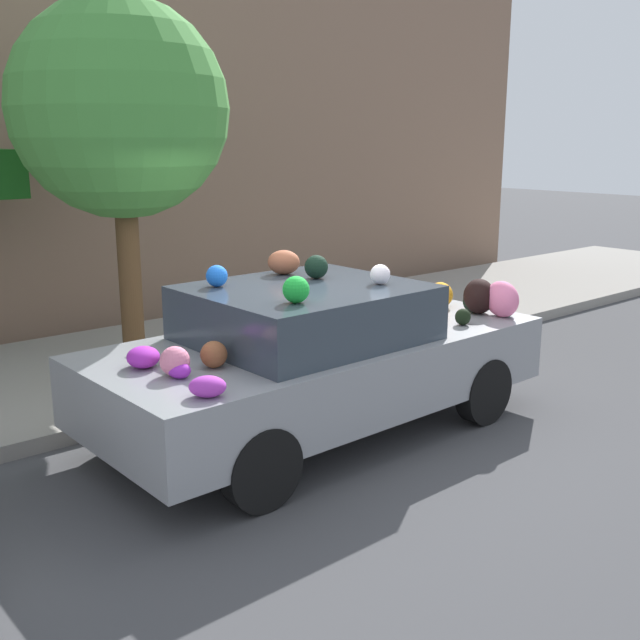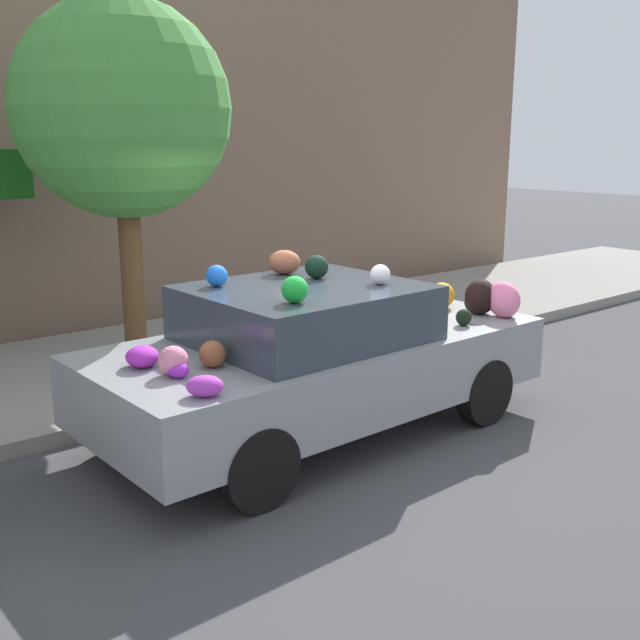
# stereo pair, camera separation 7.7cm
# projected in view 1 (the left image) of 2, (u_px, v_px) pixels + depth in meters

# --- Properties ---
(ground_plane) EXTENTS (60.00, 60.00, 0.00)m
(ground_plane) POSITION_uv_depth(u_px,v_px,m) (319.00, 430.00, 6.77)
(ground_plane) COLOR #424244
(sidewalk_curb) EXTENTS (24.00, 3.20, 0.14)m
(sidewalk_curb) POSITION_uv_depth(u_px,v_px,m) (171.00, 358.00, 8.76)
(sidewalk_curb) COLOR gray
(sidewalk_curb) RESTS_ON ground
(building_facade) EXTENTS (18.00, 1.20, 5.30)m
(building_facade) POSITION_uv_depth(u_px,v_px,m) (68.00, 134.00, 9.72)
(building_facade) COLOR #846651
(building_facade) RESTS_ON ground
(street_tree) EXTENTS (2.23, 2.23, 3.84)m
(street_tree) POSITION_uv_depth(u_px,v_px,m) (120.00, 110.00, 7.61)
(street_tree) COLOR brown
(street_tree) RESTS_ON sidewalk_curb
(fire_hydrant) EXTENTS (0.20, 0.20, 0.70)m
(fire_hydrant) POSITION_uv_depth(u_px,v_px,m) (369.00, 313.00, 9.16)
(fire_hydrant) COLOR #B2B2B7
(fire_hydrant) RESTS_ON sidewalk_curb
(art_car) EXTENTS (4.14, 1.90, 1.58)m
(art_car) POSITION_uv_depth(u_px,v_px,m) (319.00, 354.00, 6.57)
(art_car) COLOR gray
(art_car) RESTS_ON ground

